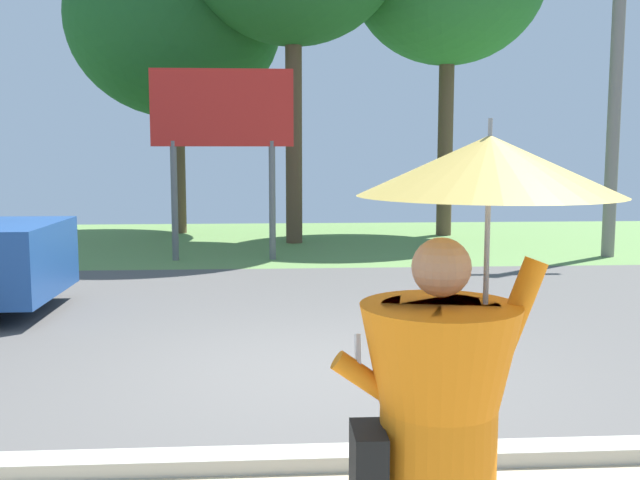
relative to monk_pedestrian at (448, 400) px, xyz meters
name	(u,v)px	position (x,y,z in m)	size (l,w,h in m)	color
ground_plane	(301,309)	(-0.30, 6.83, -1.13)	(40.00, 22.00, 0.20)	#565451
monk_pedestrian	(448,400)	(0.00, 0.00, 0.00)	(1.06, 0.96, 2.13)	orange
utility_pole	(616,75)	(5.78, 10.95, 2.33)	(1.80, 0.24, 6.50)	gray
roadside_billboard	(222,122)	(-1.56, 11.00, 1.46)	(2.60, 0.12, 3.50)	slate
tree_left_far	(175,20)	(-2.97, 15.64, 4.06)	(5.15, 5.15, 7.50)	brown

